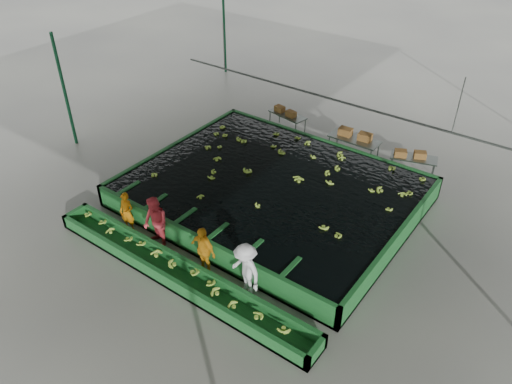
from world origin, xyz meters
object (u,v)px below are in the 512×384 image
Objects in this scene: worker_a at (127,212)px; packing_table_right at (412,166)px; flotation_tank at (272,192)px; box_stack_left at (285,114)px; worker_c at (203,250)px; packing_table_mid at (353,148)px; worker_d at (246,270)px; worker_b at (156,223)px; box_stack_mid at (355,137)px; sorting_trough at (177,273)px; box_stack_right at (410,157)px; packing_table_left at (287,122)px.

worker_a is 0.83× the size of packing_table_right.
box_stack_left reaches higher than flotation_tank.
packing_table_mid is (0.59, 8.94, -0.36)m from worker_c.
worker_b is at bearing -162.77° from worker_d.
worker_b reaches higher than box_stack_mid.
worker_c reaches higher than box_stack_left.
flotation_tank is 6.99× the size of box_stack_mid.
box_stack_right is at bearing 71.27° from sorting_trough.
worker_b is 1.33× the size of box_stack_mid.
box_stack_left is (-1.16, 9.41, -0.11)m from worker_b.
worker_c is 0.93× the size of packing_table_right.
sorting_trough is 10.60m from packing_table_left.
flotation_tank is 5.28× the size of worker_b.
worker_c is at bearing -108.71° from packing_table_right.
box_stack_mid is at bearing 114.06° from worker_d.
flotation_tank is at bearing -101.97° from packing_table_mid.
sorting_trough is at bearing -141.35° from worker_d.
packing_table_mid reaches higher than packing_table_right.
packing_table_right is (5.16, 9.20, -0.53)m from worker_b.
worker_a is at bearing -125.17° from box_stack_right.
packing_table_mid is at bearing 87.68° from worker_b.
packing_table_left is at bearing 172.17° from packing_table_mid.
packing_table_mid is at bearing 78.03° from flotation_tank.
sorting_trough is at bearing -95.77° from packing_table_mid.
worker_b is 1.04× the size of packing_table_right.
packing_table_mid is 1.74× the size of box_stack_right.
worker_c is at bearing -12.25° from worker_a.
packing_table_mid is at bearing -175.78° from box_stack_right.
packing_table_right is (3.51, 10.00, 0.16)m from sorting_trough.
box_stack_left is at bearing 111.05° from worker_b.
packing_table_right is (3.51, 4.90, -0.04)m from flotation_tank.
worker_b is 9.38m from box_stack_mid.
box_stack_mid is at bearing -6.78° from packing_table_left.
worker_c is 9.59m from box_stack_right.
worker_a is 0.81× the size of worker_d.
worker_a is (-3.06, 0.80, 0.50)m from sorting_trough.
packing_table_mid is 0.49m from box_stack_mid.
box_stack_left is (-6.31, 0.21, 0.42)m from packing_table_right.
worker_b is at bearing -119.26° from packing_table_right.
flotation_tank is 5.10m from sorting_trough.
worker_b is 3.68m from worker_d.
worker_a is at bearing 165.36° from sorting_trough.
worker_d is at bearing 5.05° from worker_c.
worker_a is 9.42m from box_stack_left.
packing_table_mid is at bearing 84.23° from sorting_trough.
box_stack_right is (-0.15, -0.08, 0.42)m from packing_table_right.
packing_table_left is at bearing 173.22° from box_stack_mid.
worker_a is 9.82m from packing_table_mid.
box_stack_mid reaches higher than packing_table_right.
packing_table_left is 1.29× the size of box_stack_mid.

